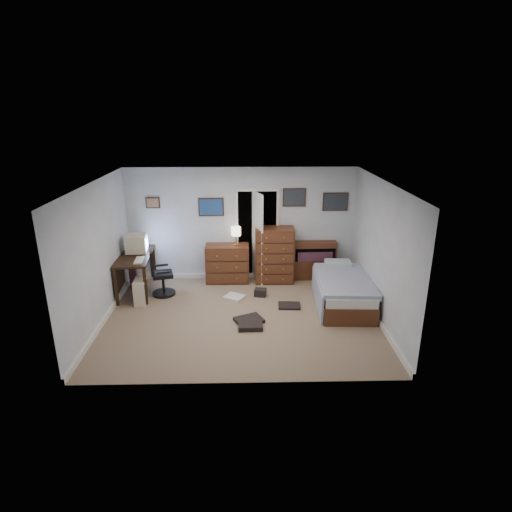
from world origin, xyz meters
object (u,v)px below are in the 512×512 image
Objects in this scene: low_dresser at (227,263)px; tall_dresser at (274,255)px; bed at (342,290)px; computer_desk at (131,264)px; office_chair at (160,278)px.

low_dresser is 1.05m from tall_dresser.
low_dresser is at bearing 154.53° from bed.
bed is (1.26, -1.21, -0.32)m from tall_dresser.
computer_desk is 2.06m from low_dresser.
office_chair is (0.62, -0.18, -0.25)m from computer_desk.
office_chair is at bearing -163.87° from tall_dresser.
bed is at bearing -22.49° from office_chair.
office_chair reaches higher than bed.
computer_desk is at bearing 149.40° from office_chair.
computer_desk is at bearing -165.49° from low_dresser.
office_chair is at bearing -152.79° from low_dresser.
computer_desk is 3.06m from tall_dresser.
computer_desk is 1.53× the size of low_dresser.
office_chair is 1.53m from low_dresser.
office_chair is at bearing 174.66° from bed.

